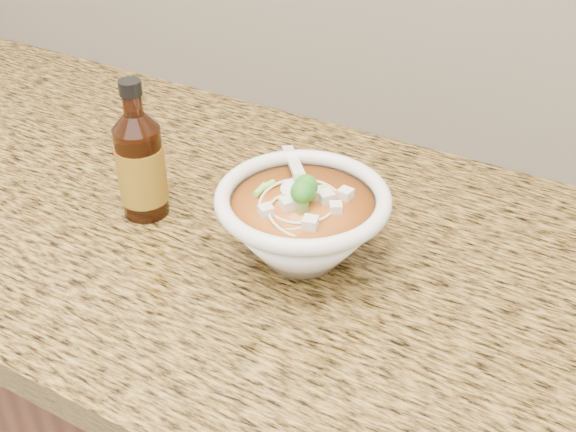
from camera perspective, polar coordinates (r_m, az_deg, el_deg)
The scene contains 3 objects.
counter_slab at distance 0.97m, azimuth -3.61°, elevation -1.34°, with size 4.00×0.68×0.04m, color olive.
soup_bowl at distance 0.87m, azimuth 1.13°, elevation -0.64°, with size 0.21×0.22×0.12m.
hot_sauce_bottle at distance 0.95m, azimuth -11.55°, elevation 3.93°, with size 0.08×0.08×0.19m.
Camera 1 is at (0.44, 1.03, 1.46)m, focal length 45.00 mm.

